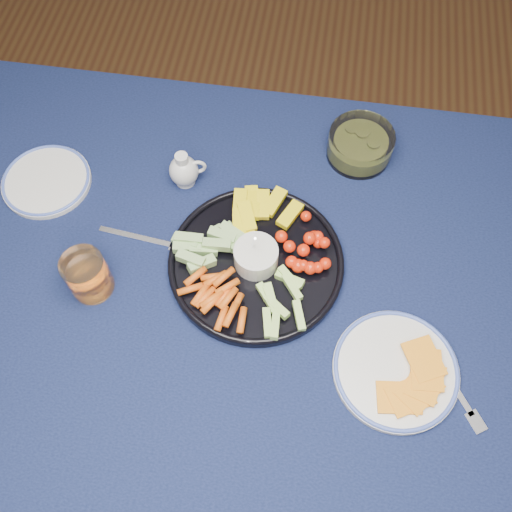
# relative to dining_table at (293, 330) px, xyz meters

# --- Properties ---
(dining_table) EXTENTS (1.67, 1.07, 0.75)m
(dining_table) POSITION_rel_dining_table_xyz_m (0.00, 0.00, 0.00)
(dining_table) COLOR #482718
(dining_table) RESTS_ON ground
(crudite_platter) EXTENTS (0.33, 0.33, 0.11)m
(crudite_platter) POSITION_rel_dining_table_xyz_m (-0.09, 0.09, 0.11)
(crudite_platter) COLOR black
(crudite_platter) RESTS_ON dining_table
(creamer_pitcher) EXTENTS (0.08, 0.06, 0.08)m
(creamer_pitcher) POSITION_rel_dining_table_xyz_m (-0.26, 0.26, 0.12)
(creamer_pitcher) COLOR silver
(creamer_pitcher) RESTS_ON dining_table
(pickle_bowl) EXTENTS (0.14, 0.14, 0.06)m
(pickle_bowl) POSITION_rel_dining_table_xyz_m (0.09, 0.38, 0.12)
(pickle_bowl) COLOR silver
(pickle_bowl) RESTS_ON dining_table
(cheese_plate) EXTENTS (0.22, 0.22, 0.03)m
(cheese_plate) POSITION_rel_dining_table_xyz_m (0.18, -0.08, 0.10)
(cheese_plate) COLOR silver
(cheese_plate) RESTS_ON dining_table
(juice_tumbler) EXTENTS (0.08, 0.08, 0.09)m
(juice_tumbler) POSITION_rel_dining_table_xyz_m (-0.38, -0.00, 0.13)
(juice_tumbler) COLOR silver
(juice_tumbler) RESTS_ON dining_table
(fork_left) EXTENTS (0.18, 0.04, 0.00)m
(fork_left) POSITION_rel_dining_table_xyz_m (-0.30, 0.11, 0.09)
(fork_left) COLOR white
(fork_left) RESTS_ON dining_table
(fork_right) EXTENTS (0.11, 0.15, 0.00)m
(fork_right) POSITION_rel_dining_table_xyz_m (0.29, -0.10, 0.09)
(fork_right) COLOR white
(fork_right) RESTS_ON dining_table
(side_plate_extra) EXTENTS (0.18, 0.18, 0.01)m
(side_plate_extra) POSITION_rel_dining_table_xyz_m (-0.54, 0.21, 0.10)
(side_plate_extra) COLOR silver
(side_plate_extra) RESTS_ON dining_table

